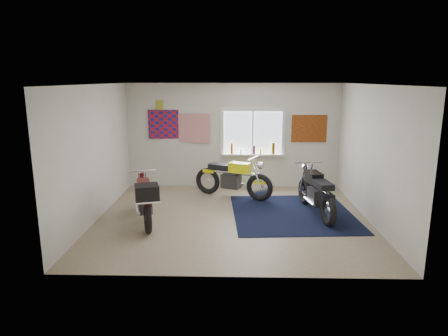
{
  "coord_description": "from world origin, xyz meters",
  "views": [
    {
      "loc": [
        0.04,
        -7.79,
        2.81
      ],
      "look_at": [
        -0.18,
        0.4,
        0.97
      ],
      "focal_mm": 32.0,
      "sensor_mm": 36.0,
      "label": 1
    }
  ],
  "objects_px": {
    "maroon_tourer": "(145,200)",
    "black_chrome_bike": "(316,193)",
    "yellow_triumph": "(233,179)",
    "navy_rug": "(292,213)"
  },
  "relations": [
    {
      "from": "yellow_triumph",
      "to": "navy_rug",
      "type": "bearing_deg",
      "value": -18.2
    },
    {
      "from": "black_chrome_bike",
      "to": "maroon_tourer",
      "type": "height_order",
      "value": "black_chrome_bike"
    },
    {
      "from": "yellow_triumph",
      "to": "black_chrome_bike",
      "type": "xyz_separation_m",
      "value": [
        1.76,
        -1.21,
        0.0
      ]
    },
    {
      "from": "navy_rug",
      "to": "maroon_tourer",
      "type": "xyz_separation_m",
      "value": [
        -2.98,
        -0.7,
        0.49
      ]
    },
    {
      "from": "navy_rug",
      "to": "yellow_triumph",
      "type": "xyz_separation_m",
      "value": [
        -1.28,
        1.18,
        0.44
      ]
    },
    {
      "from": "maroon_tourer",
      "to": "black_chrome_bike",
      "type": "bearing_deg",
      "value": -95.91
    },
    {
      "from": "yellow_triumph",
      "to": "maroon_tourer",
      "type": "bearing_deg",
      "value": -107.54
    },
    {
      "from": "navy_rug",
      "to": "black_chrome_bike",
      "type": "xyz_separation_m",
      "value": [
        0.47,
        -0.03,
        0.45
      ]
    },
    {
      "from": "yellow_triumph",
      "to": "black_chrome_bike",
      "type": "height_order",
      "value": "black_chrome_bike"
    },
    {
      "from": "navy_rug",
      "to": "maroon_tourer",
      "type": "distance_m",
      "value": 3.1
    }
  ]
}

